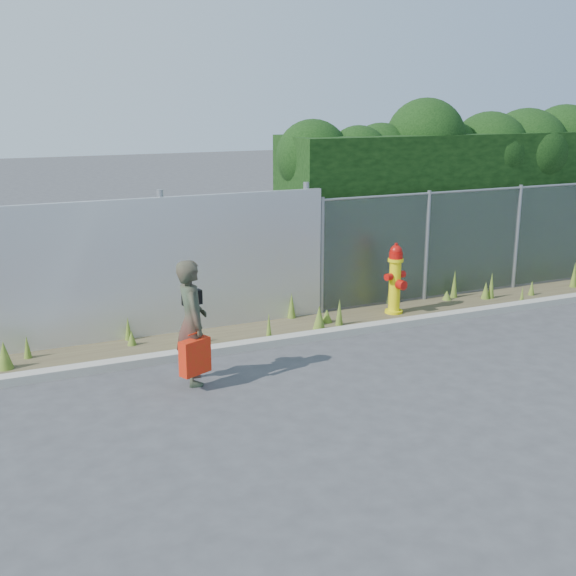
{
  "coord_description": "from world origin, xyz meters",
  "views": [
    {
      "loc": [
        -4.4,
        -7.83,
        3.69
      ],
      "look_at": [
        -0.3,
        1.4,
        1.0
      ],
      "focal_mm": 45.0,
      "sensor_mm": 36.0,
      "label": 1
    }
  ],
  "objects": [
    {
      "name": "black_shoulder_bag",
      "position": [
        -1.85,
        1.03,
        1.13
      ],
      "size": [
        0.26,
        0.11,
        0.19
      ],
      "rotation": [
        0.0,
        0.0,
        0.17
      ],
      "color": "black"
    },
    {
      "name": "fire_hydrant",
      "position": [
        2.21,
        2.47,
        0.61
      ],
      "size": [
        0.42,
        0.38,
        1.26
      ],
      "rotation": [
        0.0,
        0.0,
        0.23
      ],
      "color": "yellow",
      "rests_on": "ground"
    },
    {
      "name": "red_tote_bag",
      "position": [
        -1.95,
        0.65,
        0.45
      ],
      "size": [
        0.42,
        0.16,
        0.55
      ],
      "rotation": [
        0.0,
        0.0,
        0.42
      ],
      "color": "#B82C0A"
    },
    {
      "name": "woman",
      "position": [
        -1.9,
        0.89,
        0.83
      ],
      "size": [
        0.46,
        0.65,
        1.67
      ],
      "primitive_type": "imported",
      "rotation": [
        0.0,
        0.0,
        1.47
      ],
      "color": "#0D5838",
      "rests_on": "ground"
    },
    {
      "name": "hedge",
      "position": [
        4.6,
        4.0,
        1.98
      ],
      "size": [
        7.46,
        1.74,
        3.67
      ],
      "color": "black",
      "rests_on": "ground"
    },
    {
      "name": "weed_strip",
      "position": [
        -0.63,
        2.43,
        0.12
      ],
      "size": [
        16.0,
        1.35,
        0.54
      ],
      "color": "#4D422C",
      "rests_on": "ground"
    },
    {
      "name": "chainlink_fence",
      "position": [
        4.25,
        3.0,
        1.03
      ],
      "size": [
        6.5,
        0.07,
        2.05
      ],
      "color": "gray",
      "rests_on": "ground"
    },
    {
      "name": "corrugated_fence",
      "position": [
        -3.25,
        3.01,
        1.1
      ],
      "size": [
        8.5,
        0.21,
        2.3
      ],
      "color": "silver",
      "rests_on": "ground"
    },
    {
      "name": "curb",
      "position": [
        0.0,
        1.8,
        0.06
      ],
      "size": [
        16.0,
        0.22,
        0.12
      ],
      "primitive_type": "cube",
      "color": "#9F9C90",
      "rests_on": "ground"
    },
    {
      "name": "ground",
      "position": [
        0.0,
        0.0,
        0.0
      ],
      "size": [
        80.0,
        80.0,
        0.0
      ],
      "primitive_type": "plane",
      "color": "#3B3C3E",
      "rests_on": "ground"
    }
  ]
}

